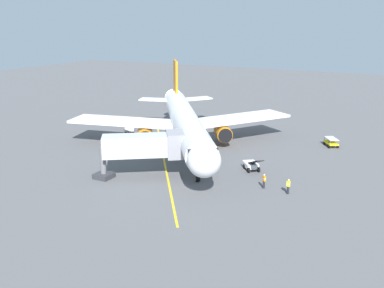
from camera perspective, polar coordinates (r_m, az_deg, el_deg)
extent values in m
plane|color=#565659|center=(65.22, -1.12, -0.18)|extent=(220.00, 220.00, 0.00)
cube|color=yellow|center=(58.55, -3.71, -2.11)|extent=(23.07, 32.95, 0.01)
cylinder|color=white|center=(62.45, -0.91, 2.97)|extent=(22.56, 30.06, 3.80)
ellipsoid|color=white|center=(45.05, 1.60, -2.20)|extent=(5.25, 5.35, 3.61)
cone|color=white|center=(80.51, -2.34, 5.91)|extent=(4.52, 4.42, 3.42)
cube|color=black|center=(46.20, 1.35, -1.01)|extent=(3.56, 3.16, 0.90)
cube|color=white|center=(67.57, 5.97, 3.37)|extent=(13.67, 17.12, 0.36)
cylinder|color=orange|center=(64.77, 4.11, 1.50)|extent=(3.83, 4.10, 2.30)
cylinder|color=black|center=(63.11, 4.42, 1.10)|extent=(1.84, 1.37, 2.10)
cube|color=white|center=(65.90, -8.66, 2.95)|extent=(17.78, 8.87, 0.36)
cylinder|color=orange|center=(63.59, -6.20, 1.17)|extent=(3.83, 4.10, 2.30)
cylinder|color=black|center=(61.90, -6.17, 0.76)|extent=(1.84, 1.37, 2.10)
cube|color=orange|center=(76.97, -2.18, 8.31)|extent=(3.04, 4.14, 7.20)
cube|color=white|center=(77.50, 0.23, 5.98)|extent=(5.78, 6.55, 0.24)
cube|color=white|center=(76.96, -4.53, 5.86)|extent=(6.82, 4.16, 0.24)
cylinder|color=slate|center=(50.21, 0.78, -3.10)|extent=(0.24, 0.24, 2.77)
cylinder|color=black|center=(50.68, 0.77, -4.58)|extent=(0.77, 0.83, 0.70)
cylinder|color=slate|center=(66.17, 1.06, 1.79)|extent=(0.24, 0.24, 2.77)
cylinder|color=black|center=(66.52, 1.05, 0.63)|extent=(1.00, 1.16, 1.10)
cylinder|color=slate|center=(65.66, -3.44, 1.65)|extent=(0.24, 0.24, 2.77)
cylinder|color=black|center=(66.01, -3.42, 0.48)|extent=(1.00, 1.16, 1.10)
cube|color=#B7B7BC|center=(51.51, -6.78, -0.19)|extent=(8.87, 7.28, 2.50)
cube|color=gray|center=(51.71, -1.79, -0.02)|extent=(4.13, 4.23, 3.00)
cylinder|color=slate|center=(52.27, -11.65, -2.41)|extent=(0.70, 0.70, 3.90)
cube|color=#333338|center=(52.81, -11.55, -4.11)|extent=(2.00, 2.00, 0.60)
cylinder|color=#23232D|center=(48.24, 12.56, -5.96)|extent=(0.26, 0.26, 0.88)
cube|color=#D8EA19|center=(47.98, 12.61, -5.14)|extent=(0.39, 0.25, 0.60)
cube|color=silver|center=(47.98, 12.61, -5.14)|extent=(0.41, 0.26, 0.10)
sphere|color=beige|center=(47.83, 12.64, -4.67)|extent=(0.22, 0.22, 0.22)
cylinder|color=#23232D|center=(70.45, -0.77, 1.42)|extent=(0.26, 0.26, 0.88)
cube|color=#D8EA19|center=(70.27, -0.78, 2.00)|extent=(0.33, 0.43, 0.60)
cube|color=silver|center=(70.27, -0.78, 2.00)|extent=(0.35, 0.45, 0.10)
sphere|color=tan|center=(70.17, -0.78, 2.33)|extent=(0.22, 0.22, 0.22)
cylinder|color=#23232D|center=(49.25, 9.46, -5.32)|extent=(0.26, 0.26, 0.88)
cube|color=orange|center=(48.99, 9.50, -4.51)|extent=(0.44, 0.43, 0.60)
cube|color=silver|center=(48.99, 9.50, -4.51)|extent=(0.47, 0.45, 0.10)
sphere|color=beige|center=(48.85, 9.52, -4.05)|extent=(0.22, 0.22, 0.22)
cube|color=white|center=(55.09, 7.75, -2.73)|extent=(2.55, 2.65, 0.60)
cube|color=black|center=(53.38, 8.33, -2.35)|extent=(3.07, 3.48, 1.61)
cylinder|color=black|center=(54.38, 8.77, -3.36)|extent=(0.60, 0.65, 0.64)
cylinder|color=black|center=(53.96, 7.47, -3.46)|extent=(0.60, 0.65, 0.64)
cylinder|color=black|center=(55.71, 8.25, -2.86)|extent=(0.60, 0.65, 0.64)
cylinder|color=black|center=(55.30, 6.98, -2.95)|extent=(0.60, 0.65, 0.64)
cube|color=yellow|center=(67.81, 17.88, 0.15)|extent=(2.56, 2.95, 0.24)
cube|color=silver|center=(67.64, 17.93, 0.70)|extent=(2.56, 2.95, 0.08)
cylinder|color=slate|center=(66.87, 18.77, 0.21)|extent=(0.06, 0.06, 0.55)
cylinder|color=slate|center=(66.41, 17.78, 0.19)|extent=(0.06, 0.06, 0.55)
cylinder|color=slate|center=(69.01, 18.03, 0.75)|extent=(0.06, 0.06, 0.55)
cylinder|color=slate|center=(68.57, 17.07, 0.74)|extent=(0.06, 0.06, 0.55)
cylinder|color=black|center=(67.30, 18.66, -0.34)|extent=(0.44, 0.51, 0.44)
cylinder|color=black|center=(66.82, 17.63, -0.36)|extent=(0.44, 0.51, 0.44)
cylinder|color=black|center=(68.99, 18.08, 0.11)|extent=(0.44, 0.51, 0.44)
cylinder|color=black|center=(68.52, 17.07, 0.09)|extent=(0.44, 0.51, 0.44)
cube|color=white|center=(73.85, -8.30, 2.10)|extent=(2.59, 2.74, 0.70)
cube|color=black|center=(74.00, -8.32, 2.60)|extent=(1.42, 1.38, 0.50)
cylinder|color=black|center=(73.17, -7.76, 1.71)|extent=(0.56, 0.63, 0.60)
cylinder|color=black|center=(73.15, -8.78, 1.66)|extent=(0.56, 0.63, 0.60)
cylinder|color=black|center=(74.72, -7.80, 2.00)|extent=(0.56, 0.63, 0.60)
cylinder|color=black|center=(74.71, -8.80, 1.96)|extent=(0.56, 0.63, 0.60)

